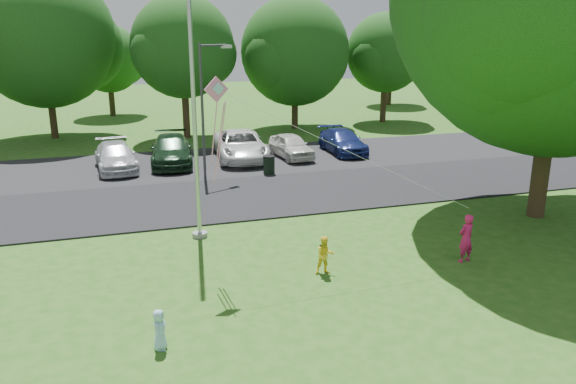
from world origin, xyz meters
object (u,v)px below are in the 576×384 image
object	(u,v)px
street_lamp	(206,98)
child_blue	(160,330)
flagpole	(194,112)
woman	(466,238)
kite	(223,108)
child_yellow	(325,255)
trash_can	(269,165)

from	to	relation	value
street_lamp	child_blue	distance (m)	14.88
flagpole	woman	xyz separation A→B (m)	(7.23, -4.39, -3.43)
child_blue	kite	bearing A→B (deg)	-18.63
woman	kite	xyz separation A→B (m)	(-6.89, 1.31, 3.96)
street_lamp	woman	size ratio (longest dim) A/B	4.14
child_yellow	child_blue	distance (m)	5.45
kite	child_yellow	bearing A→B (deg)	-31.21
trash_can	street_lamp	bearing A→B (deg)	174.65
flagpole	child_blue	world-z (taller)	flagpole
woman	kite	size ratio (longest dim) A/B	0.20
trash_can	child_yellow	size ratio (longest dim) A/B	0.82
street_lamp	child_yellow	xyz separation A→B (m)	(1.34, -11.52, -3.12)
flagpole	child_yellow	bearing A→B (deg)	-53.40
woman	child_yellow	world-z (taller)	woman
street_lamp	child_blue	world-z (taller)	street_lamp
trash_can	child_yellow	world-z (taller)	child_yellow
flagpole	child_yellow	xyz separation A→B (m)	(2.95, -3.97, -3.61)
child_blue	trash_can	bearing A→B (deg)	-10.71
trash_can	kite	bearing A→B (deg)	-111.38
kite	trash_can	bearing A→B (deg)	56.24
woman	child_blue	distance (m)	9.34
trash_can	child_blue	distance (m)	15.20
flagpole	street_lamp	size ratio (longest dim) A/B	1.63
flagpole	child_blue	bearing A→B (deg)	-105.73
trash_can	kite	xyz separation A→B (m)	(-4.06, -10.37, 4.24)
flagpole	kite	xyz separation A→B (m)	(0.34, -3.08, 0.53)
street_lamp	kite	distance (m)	10.75
flagpole	street_lamp	bearing A→B (deg)	78.01
child_yellow	child_blue	xyz separation A→B (m)	(-4.80, -2.59, -0.09)
woman	kite	world-z (taller)	kite
woman	kite	bearing A→B (deg)	-23.55
trash_can	child_blue	size ratio (longest dim) A/B	0.98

